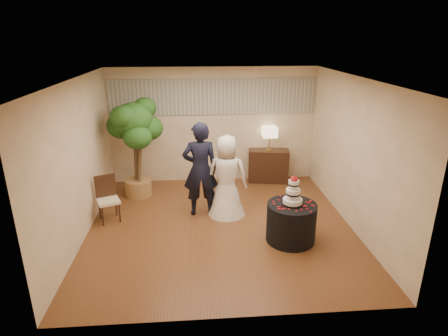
{
  "coord_description": "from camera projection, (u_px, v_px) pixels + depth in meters",
  "views": [
    {
      "loc": [
        -0.44,
        -6.43,
        3.51
      ],
      "look_at": [
        0.1,
        0.4,
        1.05
      ],
      "focal_mm": 30.0,
      "sensor_mm": 36.0,
      "label": 1
    }
  ],
  "objects": [
    {
      "name": "wall_front",
      "position": [
        235.0,
        223.0,
        4.44
      ],
      "size": [
        5.0,
        0.06,
        2.8
      ],
      "primitive_type": "cube",
      "color": "beige",
      "rests_on": "ground"
    },
    {
      "name": "ficus_tree",
      "position": [
        135.0,
        148.0,
        8.26
      ],
      "size": [
        1.34,
        1.34,
        2.26
      ],
      "primitive_type": null,
      "rotation": [
        0.0,
        0.0,
        1.86
      ],
      "color": "#23521B",
      "rests_on": "floor"
    },
    {
      "name": "wall_right",
      "position": [
        354.0,
        154.0,
        6.97
      ],
      "size": [
        0.06,
        5.0,
        2.8
      ],
      "primitive_type": "cube",
      "color": "beige",
      "rests_on": "ground"
    },
    {
      "name": "mural_border",
      "position": [
        213.0,
        97.0,
        8.87
      ],
      "size": [
        4.9,
        0.02,
        0.85
      ],
      "primitive_type": "cube",
      "color": "#A1A296",
      "rests_on": "wall_back"
    },
    {
      "name": "cake_table",
      "position": [
        291.0,
        222.0,
        6.65
      ],
      "size": [
        0.87,
        0.87,
        0.71
      ],
      "primitive_type": "cylinder",
      "rotation": [
        0.0,
        0.0,
        0.0
      ],
      "color": "black",
      "rests_on": "floor"
    },
    {
      "name": "wall_left",
      "position": [
        79.0,
        161.0,
        6.6
      ],
      "size": [
        0.06,
        5.0,
        2.8
      ],
      "primitive_type": "cube",
      "color": "beige",
      "rests_on": "ground"
    },
    {
      "name": "side_chair",
      "position": [
        108.0,
        200.0,
        7.32
      ],
      "size": [
        0.56,
        0.57,
        0.91
      ],
      "primitive_type": null,
      "rotation": [
        0.0,
        0.0,
        0.4
      ],
      "color": "#331E12",
      "rests_on": "floor"
    },
    {
      "name": "groom",
      "position": [
        200.0,
        169.0,
        7.45
      ],
      "size": [
        0.73,
        0.49,
        1.94
      ],
      "primitive_type": "imported",
      "rotation": [
        0.0,
        0.0,
        3.19
      ],
      "color": "black",
      "rests_on": "floor"
    },
    {
      "name": "wall_back",
      "position": [
        213.0,
        126.0,
        9.13
      ],
      "size": [
        5.0,
        0.06,
        2.8
      ],
      "primitive_type": "cube",
      "color": "beige",
      "rests_on": "ground"
    },
    {
      "name": "wedding_cake",
      "position": [
        293.0,
        190.0,
        6.44
      ],
      "size": [
        0.34,
        0.34,
        0.54
      ],
      "primitive_type": null,
      "color": "white",
      "rests_on": "cake_table"
    },
    {
      "name": "console",
      "position": [
        268.0,
        166.0,
        9.34
      ],
      "size": [
        1.04,
        0.59,
        0.82
      ],
      "primitive_type": "cube",
      "rotation": [
        0.0,
        0.0,
        -0.16
      ],
      "color": "#331E12",
      "rests_on": "floor"
    },
    {
      "name": "ceiling",
      "position": [
        220.0,
        79.0,
        6.31
      ],
      "size": [
        5.0,
        5.0,
        0.0
      ],
      "primitive_type": "cube",
      "color": "white",
      "rests_on": "wall_back"
    },
    {
      "name": "table_lamp",
      "position": [
        269.0,
        139.0,
        9.11
      ],
      "size": [
        0.34,
        0.34,
        0.58
      ],
      "primitive_type": null,
      "color": "beige",
      "rests_on": "console"
    },
    {
      "name": "bride",
      "position": [
        227.0,
        176.0,
        7.48
      ],
      "size": [
        0.93,
        0.89,
        1.67
      ],
      "primitive_type": "imported",
      "rotation": [
        0.0,
        0.0,
        2.98
      ],
      "color": "white",
      "rests_on": "floor"
    },
    {
      "name": "floor",
      "position": [
        220.0,
        226.0,
        7.26
      ],
      "size": [
        5.0,
        5.0,
        0.0
      ],
      "primitive_type": "cube",
      "color": "brown",
      "rests_on": "ground"
    }
  ]
}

